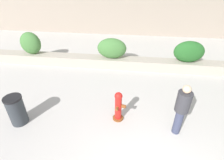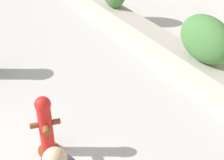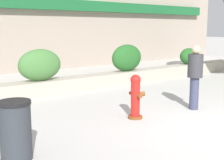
{
  "view_description": "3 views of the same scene",
  "coord_description": "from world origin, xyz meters",
  "px_view_note": "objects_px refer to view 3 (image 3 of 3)",
  "views": [
    {
      "loc": [
        -0.66,
        -2.11,
        4.25
      ],
      "look_at": [
        -1.42,
        3.95,
        0.45
      ],
      "focal_mm": 28.0,
      "sensor_mm": 36.0,
      "label": 1
    },
    {
      "loc": [
        2.89,
        1.42,
        3.67
      ],
      "look_at": [
        -1.55,
        3.68,
        0.7
      ],
      "focal_mm": 50.0,
      "sensor_mm": 36.0,
      "label": 2
    },
    {
      "loc": [
        -6.01,
        -3.2,
        2.19
      ],
      "look_at": [
        -1.16,
        2.95,
        0.87
      ],
      "focal_mm": 50.0,
      "sensor_mm": 36.0,
      "label": 3
    }
  ],
  "objects_px": {
    "fire_hydrant": "(136,96)",
    "trash_bin": "(15,130)",
    "hedge_bush_1": "(40,65)",
    "hedge_bush_2": "(127,58)",
    "hedge_bush_3": "(189,56)",
    "pedestrian": "(195,73)"
  },
  "relations": [
    {
      "from": "fire_hydrant",
      "to": "pedestrian",
      "type": "height_order",
      "value": "pedestrian"
    },
    {
      "from": "hedge_bush_1",
      "to": "trash_bin",
      "type": "bearing_deg",
      "value": -120.14
    },
    {
      "from": "hedge_bush_1",
      "to": "hedge_bush_3",
      "type": "bearing_deg",
      "value": 0.0
    },
    {
      "from": "hedge_bush_3",
      "to": "hedge_bush_1",
      "type": "bearing_deg",
      "value": 180.0
    },
    {
      "from": "hedge_bush_1",
      "to": "fire_hydrant",
      "type": "relative_size",
      "value": 1.34
    },
    {
      "from": "fire_hydrant",
      "to": "trash_bin",
      "type": "xyz_separation_m",
      "value": [
        -3.2,
        -0.55,
        -0.04
      ]
    },
    {
      "from": "hedge_bush_3",
      "to": "pedestrian",
      "type": "distance_m",
      "value": 6.46
    },
    {
      "from": "hedge_bush_2",
      "to": "fire_hydrant",
      "type": "height_order",
      "value": "hedge_bush_2"
    },
    {
      "from": "hedge_bush_1",
      "to": "hedge_bush_2",
      "type": "xyz_separation_m",
      "value": [
        3.68,
        0.0,
        0.01
      ]
    },
    {
      "from": "hedge_bush_2",
      "to": "trash_bin",
      "type": "bearing_deg",
      "value": -145.08
    },
    {
      "from": "pedestrian",
      "to": "fire_hydrant",
      "type": "bearing_deg",
      "value": 169.41
    },
    {
      "from": "fire_hydrant",
      "to": "trash_bin",
      "type": "height_order",
      "value": "fire_hydrant"
    },
    {
      "from": "hedge_bush_1",
      "to": "fire_hydrant",
      "type": "xyz_separation_m",
      "value": [
        0.69,
        -3.77,
        -0.46
      ]
    },
    {
      "from": "hedge_bush_2",
      "to": "pedestrian",
      "type": "relative_size",
      "value": 0.81
    },
    {
      "from": "hedge_bush_1",
      "to": "hedge_bush_3",
      "type": "xyz_separation_m",
      "value": [
        7.5,
        0.0,
        -0.14
      ]
    },
    {
      "from": "hedge_bush_3",
      "to": "fire_hydrant",
      "type": "relative_size",
      "value": 0.87
    },
    {
      "from": "hedge_bush_3",
      "to": "trash_bin",
      "type": "bearing_deg",
      "value": -156.66
    },
    {
      "from": "fire_hydrant",
      "to": "pedestrian",
      "type": "relative_size",
      "value": 0.62
    },
    {
      "from": "hedge_bush_1",
      "to": "hedge_bush_2",
      "type": "relative_size",
      "value": 1.03
    },
    {
      "from": "fire_hydrant",
      "to": "trash_bin",
      "type": "distance_m",
      "value": 3.25
    },
    {
      "from": "trash_bin",
      "to": "hedge_bush_3",
      "type": "bearing_deg",
      "value": 23.34
    },
    {
      "from": "hedge_bush_1",
      "to": "hedge_bush_2",
      "type": "height_order",
      "value": "hedge_bush_2"
    }
  ]
}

